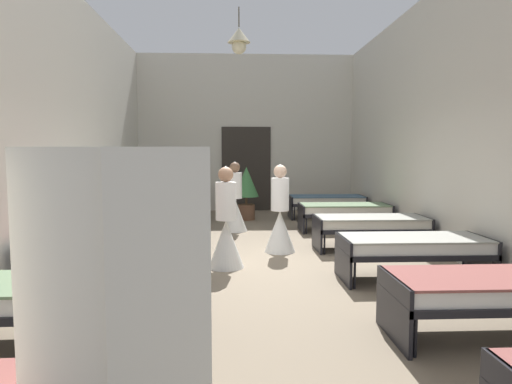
# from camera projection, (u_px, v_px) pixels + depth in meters

# --- Properties ---
(ground_plane) EXTENTS (6.72, 13.29, 0.10)m
(ground_plane) POSITION_uv_depth(u_px,v_px,m) (257.00, 267.00, 6.84)
(ground_plane) COLOR #7A6B56
(room_shell) EXTENTS (6.52, 12.89, 4.44)m
(room_shell) POSITION_uv_depth(u_px,v_px,m) (253.00, 121.00, 7.98)
(room_shell) COLOR beige
(room_shell) RESTS_ON ground
(bed_left_row_1) EXTENTS (1.90, 0.84, 0.57)m
(bed_left_row_1) POSITION_uv_depth(u_px,v_px,m) (40.00, 297.00, 3.89)
(bed_left_row_1) COLOR black
(bed_left_row_1) RESTS_ON ground
(bed_right_row_1) EXTENTS (1.90, 0.84, 0.57)m
(bed_right_row_1) POSITION_uv_depth(u_px,v_px,m) (495.00, 290.00, 4.08)
(bed_right_row_1) COLOR black
(bed_right_row_1) RESTS_ON ground
(bed_left_row_2) EXTENTS (1.90, 0.84, 0.57)m
(bed_left_row_2) POSITION_uv_depth(u_px,v_px,m) (103.00, 250.00, 5.76)
(bed_left_row_2) COLOR black
(bed_left_row_2) RESTS_ON ground
(bed_right_row_2) EXTENTS (1.90, 0.84, 0.57)m
(bed_right_row_2) POSITION_uv_depth(u_px,v_px,m) (413.00, 247.00, 5.95)
(bed_right_row_2) COLOR black
(bed_right_row_2) RESTS_ON ground
(bed_left_row_3) EXTENTS (1.90, 0.84, 0.57)m
(bed_left_row_3) POSITION_uv_depth(u_px,v_px,m) (135.00, 226.00, 7.64)
(bed_left_row_3) COLOR black
(bed_left_row_3) RESTS_ON ground
(bed_right_row_3) EXTENTS (1.90, 0.84, 0.57)m
(bed_right_row_3) POSITION_uv_depth(u_px,v_px,m) (370.00, 224.00, 7.83)
(bed_right_row_3) COLOR black
(bed_right_row_3) RESTS_ON ground
(bed_left_row_4) EXTENTS (1.90, 0.84, 0.57)m
(bed_left_row_4) POSITION_uv_depth(u_px,v_px,m) (155.00, 211.00, 9.51)
(bed_left_row_4) COLOR black
(bed_left_row_4) RESTS_ON ground
(bed_right_row_4) EXTENTS (1.90, 0.84, 0.57)m
(bed_right_row_4) POSITION_uv_depth(u_px,v_px,m) (344.00, 210.00, 9.70)
(bed_right_row_4) COLOR black
(bed_right_row_4) RESTS_ON ground
(bed_left_row_5) EXTENTS (1.90, 0.84, 0.57)m
(bed_left_row_5) POSITION_uv_depth(u_px,v_px,m) (168.00, 202.00, 11.38)
(bed_left_row_5) COLOR black
(bed_left_row_5) RESTS_ON ground
(bed_right_row_5) EXTENTS (1.90, 0.84, 0.57)m
(bed_right_row_5) POSITION_uv_depth(u_px,v_px,m) (326.00, 201.00, 11.57)
(bed_right_row_5) COLOR black
(bed_right_row_5) RESTS_ON ground
(nurse_near_aisle) EXTENTS (0.52, 0.52, 1.49)m
(nurse_near_aisle) POSITION_uv_depth(u_px,v_px,m) (235.00, 206.00, 9.64)
(nurse_near_aisle) COLOR white
(nurse_near_aisle) RESTS_ON ground
(nurse_mid_aisle) EXTENTS (0.52, 0.52, 1.49)m
(nurse_mid_aisle) POSITION_uv_depth(u_px,v_px,m) (280.00, 221.00, 7.63)
(nurse_mid_aisle) COLOR white
(nurse_mid_aisle) RESTS_ON ground
(nurse_far_aisle) EXTENTS (0.52, 0.52, 1.49)m
(nurse_far_aisle) POSITION_uv_depth(u_px,v_px,m) (226.00, 232.00, 6.58)
(nurse_far_aisle) COLOR white
(nurse_far_aisle) RESTS_ON ground
(potted_plant) EXTENTS (0.62, 0.62, 1.32)m
(potted_plant) POSITION_uv_depth(u_px,v_px,m) (246.00, 188.00, 11.24)
(potted_plant) COLOR brown
(potted_plant) RESTS_ON ground
(privacy_screen) EXTENTS (1.24, 0.24, 1.70)m
(privacy_screen) POSITION_uv_depth(u_px,v_px,m) (58.00, 354.00, 1.86)
(privacy_screen) COLOR silver
(privacy_screen) RESTS_ON ground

